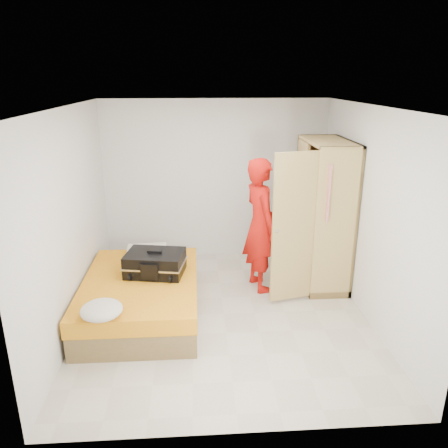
{
  "coord_description": "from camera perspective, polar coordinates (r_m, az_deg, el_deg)",
  "views": [
    {
      "loc": [
        -0.33,
        -4.97,
        2.92
      ],
      "look_at": [
        0.05,
        0.68,
        1.0
      ],
      "focal_mm": 35.0,
      "sensor_mm": 36.0,
      "label": 1
    }
  ],
  "objects": [
    {
      "name": "wardrobe",
      "position": [
        6.38,
        12.56,
        0.75
      ],
      "size": [
        1.16,
        1.31,
        2.1
      ],
      "color": "tan",
      "rests_on": "ground"
    },
    {
      "name": "pillow",
      "position": [
        6.39,
        -10.01,
        -3.34
      ],
      "size": [
        0.57,
        0.32,
        0.1
      ],
      "primitive_type": "cube",
      "rotation": [
        0.0,
        0.0,
        0.07
      ],
      "color": "beige",
      "rests_on": "bed"
    },
    {
      "name": "round_cushion",
      "position": [
        4.86,
        -15.71,
        -10.75
      ],
      "size": [
        0.44,
        0.44,
        0.17
      ],
      "primitive_type": "ellipsoid",
      "color": "beige",
      "rests_on": "bed"
    },
    {
      "name": "suitcase",
      "position": [
        5.69,
        -8.99,
        -5.08
      ],
      "size": [
        0.82,
        0.66,
        0.32
      ],
      "rotation": [
        0.0,
        0.0,
        -0.18
      ],
      "color": "black",
      "rests_on": "bed"
    },
    {
      "name": "room",
      "position": [
        5.23,
        -0.05,
        0.71
      ],
      "size": [
        4.0,
        4.02,
        2.6
      ],
      "color": "beige",
      "rests_on": "ground"
    },
    {
      "name": "person",
      "position": [
        6.12,
        4.76,
        -0.14
      ],
      "size": [
        0.62,
        0.79,
        1.9
      ],
      "primitive_type": "imported",
      "rotation": [
        0.0,
        0.0,
        1.84
      ],
      "color": "red",
      "rests_on": "ground"
    },
    {
      "name": "bed",
      "position": [
        5.75,
        -10.74,
        -9.29
      ],
      "size": [
        1.42,
        2.02,
        0.5
      ],
      "color": "olive",
      "rests_on": "ground"
    }
  ]
}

